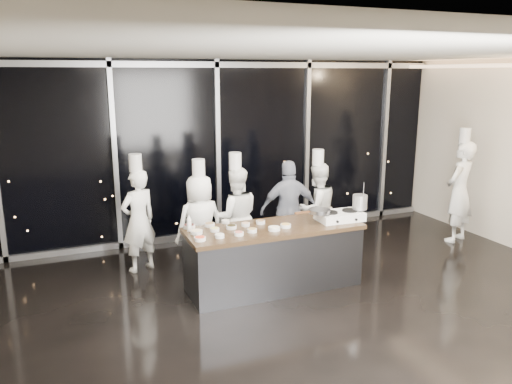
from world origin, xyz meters
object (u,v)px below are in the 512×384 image
chef_left (200,223)px  chef_right (317,208)px  stock_pot (360,202)px  chef_center (236,216)px  chef_far_left (139,219)px  demo_counter (274,257)px  frying_pan (319,211)px  chef_side (459,191)px  guest (289,210)px  stove (340,216)px

chef_left → chef_right: 2.03m
stock_pot → chef_center: 1.92m
stock_pot → chef_far_left: 3.31m
demo_counter → chef_far_left: (-1.64, 1.35, 0.36)m
frying_pan → chef_side: bearing=14.1°
stock_pot → chef_left: size_ratio=0.12×
demo_counter → chef_far_left: 2.15m
frying_pan → guest: bearing=90.0°
chef_center → chef_side: 4.09m
demo_counter → chef_right: bearing=39.8°
chef_left → chef_center: chef_center is taller
chef_far_left → chef_side: bearing=148.5°
demo_counter → frying_pan: frying_pan is taller
chef_center → chef_right: 1.43m
frying_pan → chef_left: chef_left is taller
stock_pot → guest: bearing=119.0°
frying_pan → chef_center: 1.42m
stove → chef_center: chef_center is taller
demo_counter → frying_pan: 0.91m
demo_counter → chef_center: chef_center is taller
frying_pan → chef_right: bearing=64.6°
chef_far_left → chef_left: size_ratio=1.04×
stock_pot → chef_center: size_ratio=0.12×
frying_pan → chef_far_left: bearing=150.8°
chef_right → stock_pot: bearing=84.7°
stock_pot → chef_far_left: (-2.95, 1.46, -0.33)m
frying_pan → stock_pot: size_ratio=2.63×
frying_pan → chef_left: (-1.46, 1.01, -0.30)m
frying_pan → stock_pot: (0.65, -0.05, 0.08)m
demo_counter → guest: guest is taller
demo_counter → stock_pot: stock_pot is taller
stove → chef_side: (2.88, 0.69, -0.04)m
chef_side → chef_right: bearing=-31.9°
frying_pan → stock_pot: bearing=-1.7°
chef_left → guest: size_ratio=1.08×
demo_counter → stock_pot: (1.31, -0.11, 0.69)m
guest → chef_right: size_ratio=0.92×
stock_pot → guest: 1.29m
chef_side → stock_pot: bearing=-7.2°
chef_far_left → guest: (2.34, -0.37, -0.00)m
chef_center → chef_right: bearing=-170.1°
chef_center → stove: bearing=146.9°
frying_pan → chef_right: (0.57, 1.09, -0.29)m
stove → stock_pot: bearing=-2.7°
stock_pot → chef_center: chef_center is taller
frying_pan → stove: bearing=-0.7°
chef_far_left → demo_counter: bearing=116.6°
chef_center → chef_far_left: bearing=-2.6°
guest → chef_side: chef_side is taller
stove → stock_pot: (0.31, -0.03, 0.18)m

